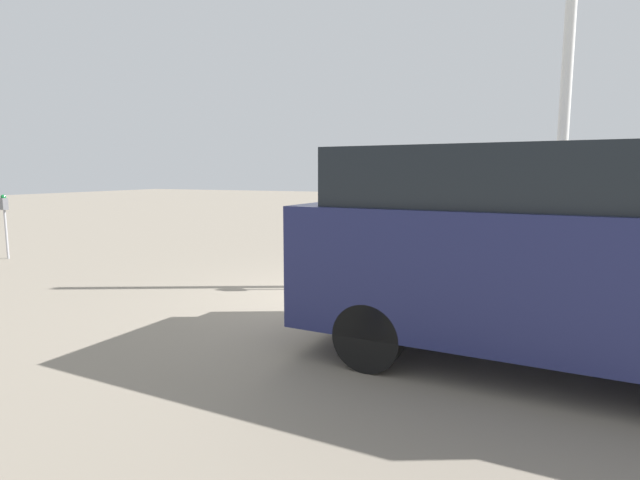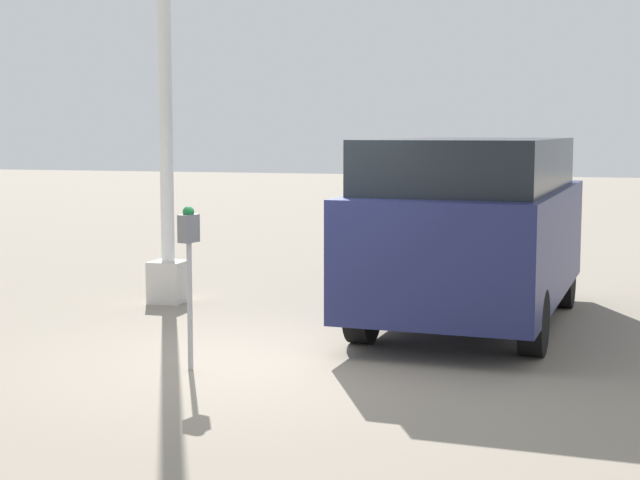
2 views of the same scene
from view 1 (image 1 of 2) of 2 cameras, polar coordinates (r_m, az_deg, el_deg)
name	(u,v)px [view 1 (image 1 of 2)]	position (r m, az deg, el deg)	size (l,w,h in m)	color
ground_plane	(360,302)	(7.50, 4.61, -7.07)	(80.00, 80.00, 0.00)	gray
parking_meter_near	(340,220)	(8.11, 2.26, 2.26)	(0.22, 0.16, 1.55)	#9E9EA3
parking_meter_far	(4,212)	(13.07, -32.37, 2.76)	(0.22, 0.16, 1.43)	#9E9EA3
lamp_post	(562,151)	(9.28, 25.93, 9.18)	(0.44, 0.44, 6.41)	beige
parked_van	(538,249)	(5.32, 23.69, -0.97)	(4.75, 2.28, 2.15)	navy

